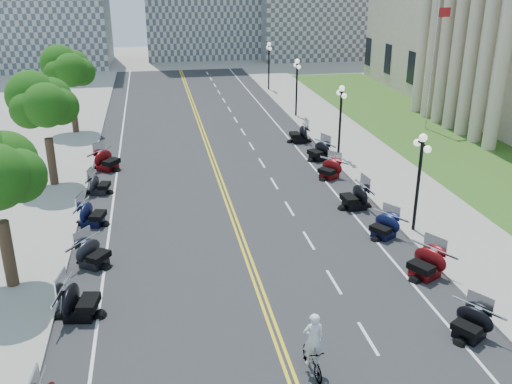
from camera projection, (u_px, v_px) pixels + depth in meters
ground at (259, 289)px, 23.48m from camera, size 160.00×160.00×0.00m
road at (227, 199)px, 32.63m from camera, size 16.00×90.00×0.01m
centerline_yellow_a at (225, 199)px, 32.61m from camera, size 0.12×90.00×0.00m
centerline_yellow_b at (229, 199)px, 32.65m from camera, size 0.12×90.00×0.00m
edge_line_north at (334, 192)px, 33.71m from camera, size 0.12×90.00×0.00m
edge_line_south at (112, 207)px, 31.55m from camera, size 0.12×90.00×0.00m
lane_dash_5 at (368, 338)px, 20.36m from camera, size 0.12×2.00×0.00m
lane_dash_6 at (334, 282)px, 24.02m from camera, size 0.12×2.00×0.00m
lane_dash_7 at (309, 240)px, 27.68m from camera, size 0.12×2.00×0.00m
lane_dash_8 at (289, 208)px, 31.34m from camera, size 0.12×2.00×0.00m
lane_dash_9 at (274, 183)px, 35.00m from camera, size 0.12×2.00×0.00m
lane_dash_10 at (262, 163)px, 38.66m from camera, size 0.12×2.00×0.00m
lane_dash_11 at (252, 146)px, 42.32m from camera, size 0.12×2.00×0.00m
lane_dash_12 at (243, 132)px, 45.98m from camera, size 0.12×2.00×0.00m
lane_dash_13 at (236, 120)px, 49.64m from camera, size 0.12×2.00×0.00m
lane_dash_14 at (229, 109)px, 53.30m from camera, size 0.12×2.00×0.00m
lane_dash_15 at (224, 100)px, 56.96m from camera, size 0.12×2.00×0.00m
lane_dash_16 at (219, 92)px, 60.62m from camera, size 0.12×2.00×0.00m
lane_dash_17 at (215, 85)px, 64.28m from camera, size 0.12×2.00×0.00m
lane_dash_18 at (211, 79)px, 67.94m from camera, size 0.12×2.00×0.00m
lane_dash_19 at (207, 73)px, 71.60m from camera, size 0.12×2.00×0.00m
sidewalk_north at (399, 186)px, 34.37m from camera, size 5.00×90.00×0.15m
sidewalk_south at (35, 211)px, 30.84m from camera, size 5.00×90.00×0.15m
lawn at (443, 143)px, 42.88m from camera, size 9.00×60.00×0.10m
street_lamp_2 at (418, 183)px, 27.64m from camera, size 0.50×1.20×4.90m
street_lamp_3 at (340, 122)px, 38.62m from camera, size 0.50×1.20×4.90m
street_lamp_4 at (297, 88)px, 49.60m from camera, size 0.50×1.20×4.90m
street_lamp_5 at (269, 66)px, 60.58m from camera, size 0.50×1.20×4.90m
flagpole at (432, 68)px, 44.81m from camera, size 1.10×0.20×10.00m
tree_3 at (44, 109)px, 32.87m from camera, size 4.80×4.80×9.20m
tree_4 at (69, 74)px, 43.85m from camera, size 4.80×4.80×9.20m
motorcycle_n_4 at (471, 322)px, 20.21m from camera, size 2.47×2.47×1.25m
motorcycle_n_5 at (426, 262)px, 24.21m from camera, size 2.72×2.72×1.40m
motorcycle_n_6 at (384, 225)px, 27.82m from camera, size 2.49×2.49×1.26m
motorcycle_n_7 at (355, 196)px, 31.17m from camera, size 2.29×2.29×1.47m
motorcycle_n_8 at (329, 168)px, 35.68m from camera, size 2.62×2.62×1.31m
motorcycle_n_9 at (319, 150)px, 39.07m from camera, size 2.57×2.57×1.39m
motorcycle_n_10 at (299, 133)px, 43.05m from camera, size 2.12×2.12×1.44m
motorcycle_s_5 at (79, 300)px, 21.39m from camera, size 2.47×2.47×1.49m
motorcycle_s_6 at (93, 252)px, 25.11m from camera, size 2.66×2.66×1.33m
motorcycle_s_7 at (92, 213)px, 29.12m from camera, size 2.37×2.37×1.35m
motorcycle_s_8 at (99, 184)px, 33.24m from camera, size 2.10×2.10×1.24m
motorcycle_s_9 at (107, 159)px, 37.12m from camera, size 2.93×2.93×1.47m
bicycle at (312, 359)px, 18.48m from camera, size 0.64×1.76×1.04m
cyclist_rider at (314, 321)px, 17.94m from camera, size 0.69×0.45×1.90m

